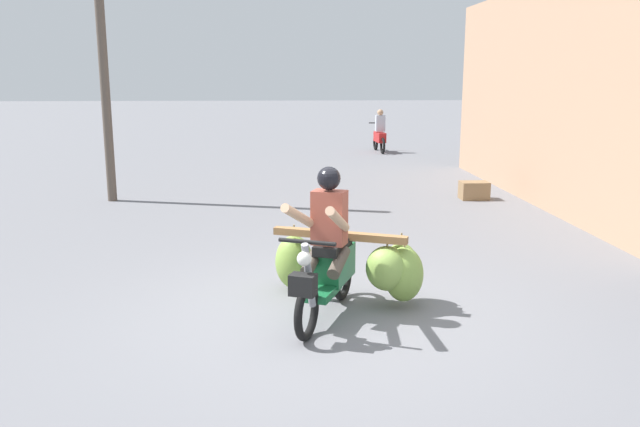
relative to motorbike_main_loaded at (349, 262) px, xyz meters
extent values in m
plane|color=slate|center=(-0.29, -0.36, -0.51)|extent=(120.00, 120.00, 0.00)
torus|color=black|center=(-0.50, -0.88, -0.23)|extent=(0.29, 0.55, 0.56)
torus|color=black|center=(-0.05, 0.23, -0.23)|extent=(0.29, 0.55, 0.56)
cube|color=#196638|center=(-0.31, -0.42, -0.19)|extent=(0.43, 0.61, 0.08)
cube|color=#196638|center=(-0.16, -0.05, -0.01)|extent=(0.50, 0.70, 0.36)
cube|color=black|center=(-0.19, -0.12, 0.21)|extent=(0.47, 0.65, 0.10)
cylinder|color=gray|center=(-0.48, -0.82, 0.11)|extent=(0.17, 0.29, 0.69)
cylinder|color=black|center=(-0.49, -0.86, 0.45)|extent=(0.53, 0.25, 0.04)
sphere|color=silver|center=(-0.52, -0.93, 0.31)|extent=(0.14, 0.14, 0.14)
cube|color=black|center=(-0.54, -0.97, 0.07)|extent=(0.28, 0.24, 0.20)
cube|color=#196638|center=(-0.50, -0.88, 0.07)|extent=(0.20, 0.30, 0.04)
cube|color=olive|center=(-0.10, 0.09, 0.27)|extent=(1.43, 0.66, 0.08)
cube|color=olive|center=(-0.04, 0.26, 0.24)|extent=(1.28, 0.58, 0.06)
ellipsoid|color=#81A544|center=(0.58, 0.12, -0.08)|extent=(0.48, 0.46, 0.51)
cylinder|color=#998459|center=(0.58, 0.12, 0.21)|extent=(0.02, 0.02, 0.14)
ellipsoid|color=#81A544|center=(-0.58, 0.59, -0.16)|extent=(0.60, 0.59, 0.63)
cylinder|color=#998459|center=(-0.58, 0.59, 0.20)|extent=(0.02, 0.02, 0.16)
ellipsoid|color=#8BAF4E|center=(0.39, -0.09, -0.05)|extent=(0.56, 0.53, 0.49)
cylinder|color=#998459|center=(0.39, -0.09, 0.22)|extent=(0.02, 0.02, 0.12)
ellipsoid|color=#85A948|center=(0.58, -0.08, -0.13)|extent=(0.47, 0.44, 0.60)
cylinder|color=#998459|center=(0.58, -0.08, 0.22)|extent=(0.02, 0.02, 0.14)
cube|color=#994738|center=(-0.24, -0.23, 0.54)|extent=(0.40, 0.33, 0.56)
sphere|color=black|center=(-0.24, -0.25, 0.95)|extent=(0.24, 0.24, 0.24)
cylinder|color=tan|center=(-0.18, -0.62, 0.61)|extent=(0.31, 0.71, 0.39)
cylinder|color=tan|center=(-0.55, -0.47, 0.61)|extent=(0.40, 0.68, 0.39)
cylinder|color=#4C4238|center=(-0.15, -0.39, 0.11)|extent=(0.29, 0.46, 0.27)
cylinder|color=#4C4238|center=(-0.41, -0.29, 0.11)|extent=(0.29, 0.46, 0.27)
torus|color=black|center=(2.54, 15.04, -0.25)|extent=(0.11, 0.52, 0.52)
torus|color=black|center=(2.60, 13.94, -0.25)|extent=(0.11, 0.52, 0.52)
cube|color=red|center=(2.58, 14.39, -0.01)|extent=(0.29, 0.91, 0.32)
cylinder|color=black|center=(2.54, 14.99, 0.41)|extent=(0.50, 0.06, 0.04)
cube|color=#B2B7C6|center=(2.58, 14.37, 0.44)|extent=(0.31, 0.22, 0.52)
sphere|color=tan|center=(2.58, 14.39, 0.79)|extent=(0.20, 0.20, 0.20)
cube|color=olive|center=(3.23, 6.08, -0.33)|extent=(0.56, 0.40, 0.36)
cylinder|color=brown|center=(-4.11, 6.40, 2.82)|extent=(0.18, 0.18, 6.65)
camera|label=1|loc=(-0.75, -6.68, 1.97)|focal=36.30mm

